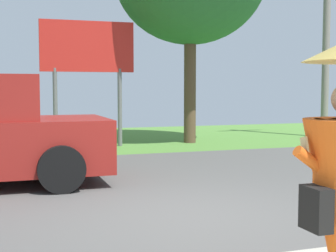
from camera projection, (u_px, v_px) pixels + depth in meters
ground_plane at (137, 179)px, 9.23m from camera, size 40.00×22.00×0.20m
utility_pole at (326, 35)px, 16.41m from camera, size 1.80×0.24×6.49m
roadside_billboard at (88, 56)px, 13.63m from camera, size 2.60×0.12×3.50m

